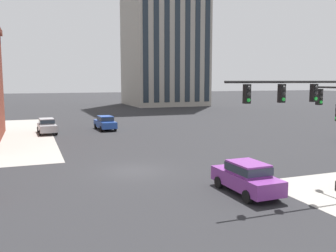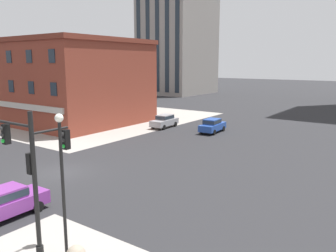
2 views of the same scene
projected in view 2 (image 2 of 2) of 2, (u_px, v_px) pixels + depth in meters
ground_plane at (61, 172)px, 26.82m from camera, size 320.00×320.00×0.00m
sidewalk_far_corner at (85, 117)px, 54.26m from camera, size 32.00×32.00×0.02m
traffic_signal_main at (16, 155)px, 15.45m from camera, size 7.18×2.09×6.43m
street_lamp_corner_near at (62, 171)px, 14.53m from camera, size 0.36×0.36×6.33m
car_main_northbound_far at (164, 121)px, 45.18m from camera, size 2.05×4.48×1.68m
car_main_southbound_near at (5, 202)px, 18.81m from camera, size 1.96×4.44×1.68m
car_cross_eastbound at (212, 125)px, 41.95m from camera, size 2.10×4.50×1.68m
storefront_block_near_corner at (64, 81)px, 49.90m from camera, size 21.88×16.52×11.52m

